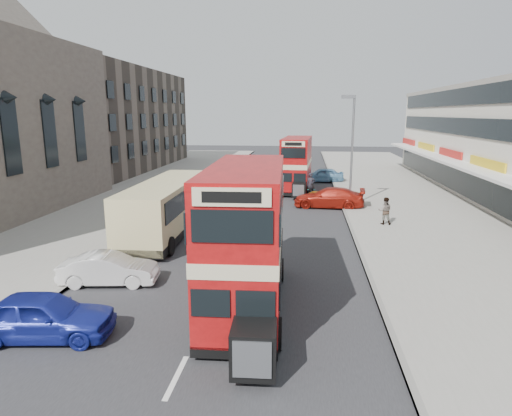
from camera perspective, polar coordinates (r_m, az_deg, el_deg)
The scene contains 18 objects.
ground at distance 15.96m, azimuth -6.17°, elevation -13.26°, with size 160.00×160.00×0.00m, color #28282B.
road_surface at distance 34.87m, azimuth 0.96°, elevation 0.96°, with size 12.00×90.00×0.01m, color #28282B.
pavement_right at distance 35.78m, azimuth 20.46°, elevation 0.59°, with size 12.00×90.00×0.15m, color gray.
pavement_left at distance 37.91m, azimuth -17.41°, elevation 1.42°, with size 12.00×90.00×0.15m, color gray.
kerb_left at distance 35.94m, azimuth -8.77°, elevation 1.28°, with size 0.20×90.00×0.16m, color gray.
kerb_right at distance 34.82m, azimuth 11.00°, elevation 0.84°, with size 0.20×90.00×0.16m, color gray.
brick_terrace at distance 57.85m, azimuth -19.80°, elevation 10.75°, with size 14.00×28.00×12.00m, color #66594C.
street_lamp at distance 32.26m, azimuth 12.37°, elevation 8.33°, with size 1.00×0.20×8.12m.
bus_main at distance 15.32m, azimuth -1.26°, elevation -3.83°, with size 2.80×9.04×4.96m.
bus_second at distance 39.18m, azimuth 5.34°, elevation 5.75°, with size 2.74×8.48×4.61m.
coach at distance 25.68m, azimuth -11.57°, elevation 0.36°, with size 2.97×10.68×2.82m.
car_left_near at distance 15.35m, azimuth -26.13°, elevation -12.56°, with size 1.74×4.33×1.47m, color navy.
car_left_front at distance 18.91m, azimuth -18.71°, elevation -7.58°, with size 1.36×3.91×1.29m, color silver.
car_right_a at distance 32.66m, azimuth 9.54°, elevation 1.34°, with size 2.09×5.13×1.49m, color #A21C10.
car_right_b at distance 33.67m, azimuth 9.83°, elevation 1.47°, with size 2.12×4.59×1.28m, color orange.
car_right_c at distance 44.70m, azimuth 8.65°, elevation 4.29°, with size 1.73×4.30×1.46m, color #6098C0.
pedestrian_near at distance 27.90m, azimuth 16.54°, elevation -0.33°, with size 0.63×0.43×1.71m, color gray.
cyclist at distance 35.39m, azimuth 7.17°, elevation 2.25°, with size 0.75×1.82×2.18m.
Camera 1 is at (3.27, -14.03, 6.87)m, focal length 30.54 mm.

